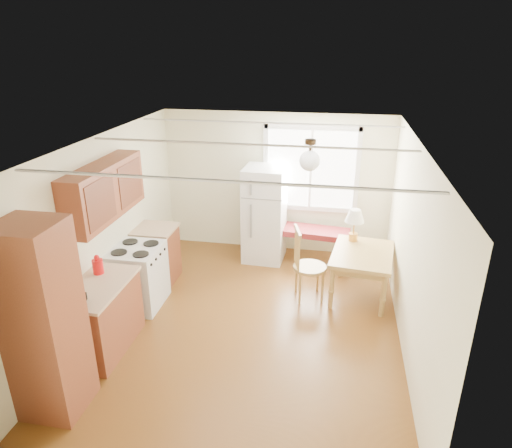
% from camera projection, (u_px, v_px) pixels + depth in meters
% --- Properties ---
extents(room_shell, '(4.60, 5.60, 2.62)m').
position_uv_depth(room_shell, '(249.00, 240.00, 5.82)').
color(room_shell, '#532E11').
rests_on(room_shell, ground).
extents(kitchen_run, '(0.65, 3.40, 2.20)m').
position_uv_depth(kitchen_run, '(105.00, 281.00, 5.68)').
color(kitchen_run, brown).
rests_on(kitchen_run, ground).
extents(window_unit, '(1.64, 0.05, 1.51)m').
position_uv_depth(window_unit, '(311.00, 169.00, 7.86)').
color(window_unit, white).
rests_on(window_unit, room_shell).
extents(pendant_light, '(0.26, 0.26, 0.40)m').
position_uv_depth(pendant_light, '(310.00, 160.00, 5.70)').
color(pendant_light, '#302215').
rests_on(pendant_light, room_shell).
extents(refrigerator, '(0.71, 0.73, 1.66)m').
position_uv_depth(refrigerator, '(265.00, 214.00, 7.85)').
color(refrigerator, white).
rests_on(refrigerator, ground).
extents(bench, '(1.34, 0.62, 0.60)m').
position_uv_depth(bench, '(311.00, 232.00, 7.87)').
color(bench, maroon).
rests_on(bench, ground).
extents(dining_table, '(0.99, 1.24, 0.72)m').
position_uv_depth(dining_table, '(362.00, 259.00, 6.76)').
color(dining_table, olive).
rests_on(dining_table, ground).
extents(chair, '(0.52, 0.52, 1.11)m').
position_uv_depth(chair, '(303.00, 259.00, 6.67)').
color(chair, olive).
rests_on(chair, ground).
extents(table_lamp, '(0.30, 0.30, 0.51)m').
position_uv_depth(table_lamp, '(355.00, 218.00, 6.97)').
color(table_lamp, '#BF8A3D').
rests_on(table_lamp, dining_table).
extents(coffee_maker, '(0.24, 0.29, 0.40)m').
position_uv_depth(coffee_maker, '(72.00, 294.00, 4.99)').
color(coffee_maker, black).
rests_on(coffee_maker, kitchen_run).
extents(kettle, '(0.13, 0.13, 0.25)m').
position_uv_depth(kettle, '(98.00, 266.00, 5.70)').
color(kettle, red).
rests_on(kettle, kitchen_run).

